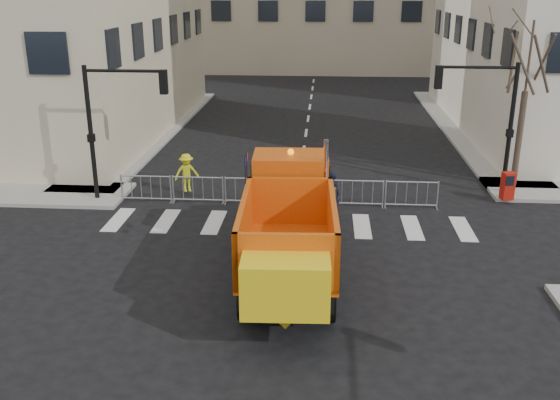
# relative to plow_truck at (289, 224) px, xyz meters

# --- Properties ---
(ground) EXTENTS (120.00, 120.00, 0.00)m
(ground) POSITION_rel_plow_truck_xyz_m (-0.10, -1.20, -1.73)
(ground) COLOR black
(ground) RESTS_ON ground
(sidewalk_back) EXTENTS (64.00, 5.00, 0.15)m
(sidewalk_back) POSITION_rel_plow_truck_xyz_m (-0.10, 7.30, -1.65)
(sidewalk_back) COLOR gray
(sidewalk_back) RESTS_ON ground
(traffic_light_left) EXTENTS (0.18, 0.18, 5.40)m
(traffic_light_left) POSITION_rel_plow_truck_xyz_m (-8.10, 6.30, 0.97)
(traffic_light_left) COLOR black
(traffic_light_left) RESTS_ON ground
(traffic_light_right) EXTENTS (0.18, 0.18, 5.40)m
(traffic_light_right) POSITION_rel_plow_truck_xyz_m (8.40, 8.30, 0.97)
(traffic_light_right) COLOR black
(traffic_light_right) RESTS_ON ground
(crowd_barriers) EXTENTS (12.60, 0.60, 1.10)m
(crowd_barriers) POSITION_rel_plow_truck_xyz_m (-0.85, 6.40, -1.18)
(crowd_barriers) COLOR #9EA0A5
(crowd_barriers) RESTS_ON ground
(street_tree) EXTENTS (3.00, 3.00, 7.50)m
(street_tree) POSITION_rel_plow_truck_xyz_m (9.10, 9.30, 2.02)
(street_tree) COLOR #382B21
(street_tree) RESTS_ON ground
(plow_truck) EXTENTS (3.30, 10.11, 3.89)m
(plow_truck) POSITION_rel_plow_truck_xyz_m (0.00, 0.00, 0.00)
(plow_truck) COLOR black
(plow_truck) RESTS_ON ground
(cop_a) EXTENTS (0.66, 0.44, 1.78)m
(cop_a) POSITION_rel_plow_truck_xyz_m (1.26, 5.18, -0.84)
(cop_a) COLOR black
(cop_a) RESTS_ON ground
(cop_b) EXTENTS (1.05, 0.92, 1.84)m
(cop_b) POSITION_rel_plow_truck_xyz_m (-0.43, 4.92, -0.81)
(cop_b) COLOR black
(cop_b) RESTS_ON ground
(cop_c) EXTENTS (1.00, 1.15, 1.86)m
(cop_c) POSITION_rel_plow_truck_xyz_m (-0.02, 4.74, -0.80)
(cop_c) COLOR black
(cop_c) RESTS_ON ground
(worker) EXTENTS (1.18, 0.95, 1.59)m
(worker) POSITION_rel_plow_truck_xyz_m (-4.64, 7.35, -0.78)
(worker) COLOR #CCCE18
(worker) RESTS_ON sidewalk_back
(newspaper_box) EXTENTS (0.53, 0.49, 1.10)m
(newspaper_box) POSITION_rel_plow_truck_xyz_m (8.27, 7.29, -1.03)
(newspaper_box) COLOR #AC180D
(newspaper_box) RESTS_ON sidewalk_back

